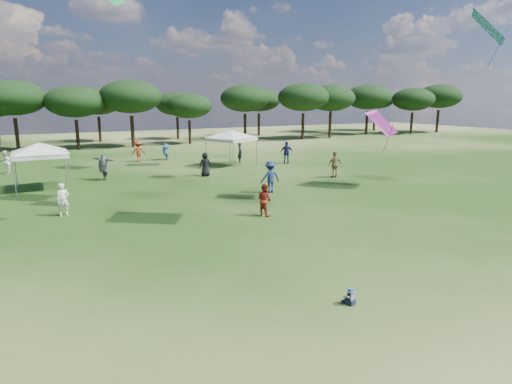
% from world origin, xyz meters
% --- Properties ---
extents(ground, '(140.00, 140.00, 0.00)m').
position_xyz_m(ground, '(0.00, 0.00, 0.00)').
color(ground, '#254815').
rests_on(ground, ground).
extents(tree_line, '(108.78, 17.63, 7.77)m').
position_xyz_m(tree_line, '(2.39, 47.41, 5.42)').
color(tree_line, black).
rests_on(tree_line, ground).
extents(tent_left, '(6.14, 6.14, 3.17)m').
position_xyz_m(tent_left, '(-6.68, 22.63, 2.75)').
color(tent_left, gray).
rests_on(tent_left, ground).
extents(tent_right, '(5.71, 5.71, 3.25)m').
position_xyz_m(tent_right, '(7.38, 25.93, 2.82)').
color(tent_right, gray).
rests_on(tent_right, ground).
extents(toddler, '(0.34, 0.37, 0.46)m').
position_xyz_m(toddler, '(0.15, 2.29, 0.21)').
color(toddler, black).
rests_on(toddler, ground).
extents(festival_crowd, '(27.72, 22.21, 1.91)m').
position_xyz_m(festival_crowd, '(-1.16, 23.16, 0.88)').
color(festival_crowd, '#8B6E4C').
rests_on(festival_crowd, ground).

